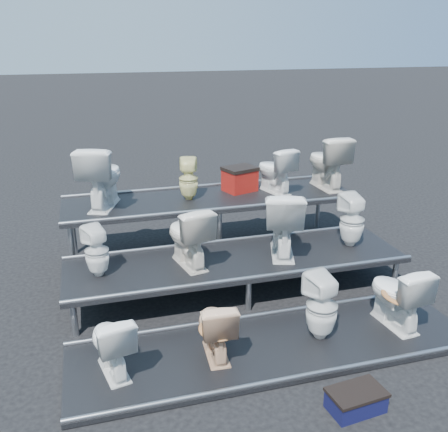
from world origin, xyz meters
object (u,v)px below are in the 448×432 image
object	(u,v)px
toilet_0	(111,343)
toilet_5	(188,235)
toilet_10	(275,170)
red_crate	(240,181)
toilet_4	(97,251)
toilet_9	(188,179)
toilet_2	(322,306)
toilet_7	(352,220)
step_stool	(356,402)
toilet_1	(215,327)
toilet_8	(101,176)
toilet_11	(327,162)
toilet_6	(283,222)
toilet_3	(397,295)

from	to	relation	value
toilet_0	toilet_5	world-z (taller)	toilet_5
toilet_10	red_crate	xyz separation A→B (m)	(-0.48, 0.20, -0.18)
toilet_4	toilet_5	distance (m)	1.07
toilet_5	toilet_9	distance (m)	1.37
toilet_2	red_crate	bearing A→B (deg)	-103.23
toilet_7	toilet_9	distance (m)	2.33
toilet_2	step_stool	world-z (taller)	toilet_2
toilet_1	toilet_7	distance (m)	2.59
toilet_9	toilet_4	bearing A→B (deg)	56.94
toilet_0	toilet_1	bearing A→B (deg)	167.96
toilet_2	toilet_9	world-z (taller)	toilet_9
toilet_1	toilet_10	distance (m)	3.17
toilet_8	toilet_11	world-z (taller)	toilet_8
toilet_6	step_stool	distance (m)	2.48
toilet_3	toilet_5	xyz separation A→B (m)	(-2.03, 1.30, 0.41)
step_stool	toilet_6	bearing A→B (deg)	78.24
toilet_10	toilet_0	bearing A→B (deg)	28.21
toilet_3	toilet_4	size ratio (longest dim) A/B	1.21
toilet_0	toilet_8	size ratio (longest dim) A/B	0.74
toilet_6	red_crate	xyz separation A→B (m)	(-0.09, 1.50, 0.13)
toilet_3	toilet_9	xyz separation A→B (m)	(-1.75, 2.60, 0.73)
toilet_1	toilet_7	world-z (taller)	toilet_7
toilet_9	red_crate	bearing A→B (deg)	-153.43
toilet_8	toilet_1	bearing A→B (deg)	128.58
toilet_4	step_stool	size ratio (longest dim) A/B	1.29
toilet_4	toilet_11	bearing A→B (deg)	176.17
toilet_0	toilet_10	world-z (taller)	toilet_10
toilet_0	toilet_6	bearing A→B (deg)	-161.78
toilet_7	toilet_9	size ratio (longest dim) A/B	1.17
toilet_7	toilet_10	xyz separation A→B (m)	(-0.59, 1.30, 0.39)
toilet_4	toilet_8	distance (m)	1.41
toilet_4	toilet_10	bearing A→B (deg)	-178.14
toilet_0	toilet_4	distance (m)	1.36
toilet_3	red_crate	size ratio (longest dim) A/B	1.66
toilet_4	toilet_10	distance (m)	3.00
toilet_9	toilet_10	bearing A→B (deg)	-166.89
toilet_1	toilet_7	xyz separation A→B (m)	(2.20, 1.30, 0.43)
toilet_0	toilet_10	size ratio (longest dim) A/B	0.94
toilet_8	toilet_10	xyz separation A→B (m)	(2.51, 0.00, -0.09)
toilet_3	toilet_6	distance (m)	1.61
toilet_11	toilet_4	bearing A→B (deg)	18.19
toilet_1	toilet_6	xyz separation A→B (m)	(1.22, 1.30, 0.51)
toilet_0	toilet_3	size ratio (longest dim) A/B	0.87
toilet_4	toilet_7	size ratio (longest dim) A/B	0.86
red_crate	toilet_5	bearing A→B (deg)	-145.31
toilet_5	toilet_11	world-z (taller)	toilet_11
toilet_4	toilet_6	world-z (taller)	toilet_6
toilet_8	toilet_11	size ratio (longest dim) A/B	1.05
toilet_4	toilet_11	distance (m)	3.78
red_crate	step_stool	xyz separation A→B (m)	(-0.14, -3.83, -0.93)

